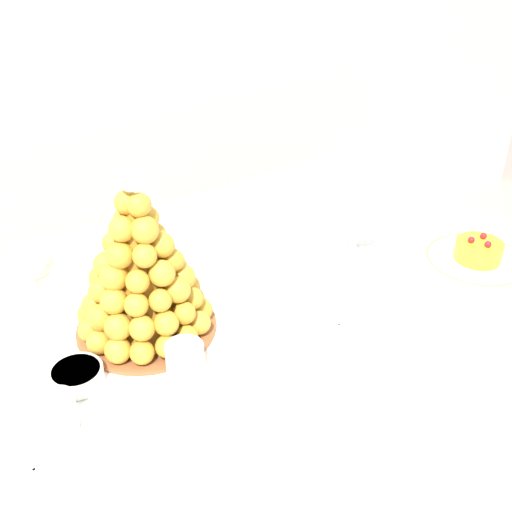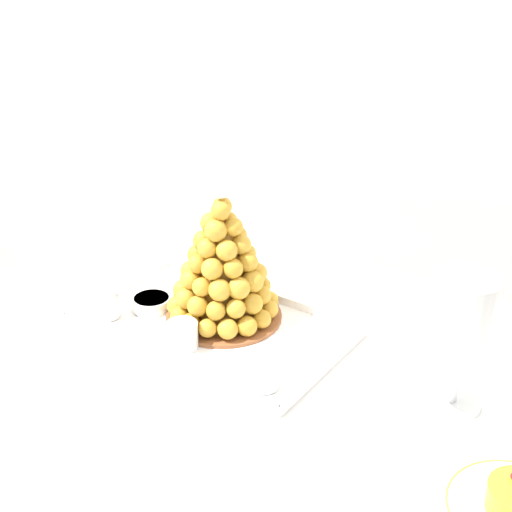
{
  "view_description": "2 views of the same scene",
  "coord_description": "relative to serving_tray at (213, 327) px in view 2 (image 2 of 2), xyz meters",
  "views": [
    {
      "loc": [
        -0.49,
        -0.74,
        1.46
      ],
      "look_at": [
        0.05,
        0.02,
        0.88
      ],
      "focal_mm": 44.2,
      "sensor_mm": 36.0,
      "label": 1
    },
    {
      "loc": [
        0.65,
        -0.94,
        1.53
      ],
      "look_at": [
        -0.04,
        0.05,
        0.95
      ],
      "focal_mm": 49.81,
      "sensor_mm": 36.0,
      "label": 2
    }
  ],
  "objects": [
    {
      "name": "macaron_goblet",
      "position": [
        0.49,
        0.05,
        0.15
      ],
      "size": [
        0.11,
        0.11,
        0.25
      ],
      "color": "white",
      "rests_on": "buffet_table"
    },
    {
      "name": "backdrop_wall",
      "position": [
        0.14,
        1.05,
        0.49
      ],
      "size": [
        4.8,
        0.1,
        2.5
      ],
      "primitive_type": "cube",
      "color": "silver",
      "rests_on": "ground_plane"
    },
    {
      "name": "dessert_cup_left",
      "position": [
        -0.21,
        -0.09,
        0.03
      ],
      "size": [
        0.05,
        0.05,
        0.06
      ],
      "color": "silver",
      "rests_on": "serving_tray"
    },
    {
      "name": "dessert_cup_centre",
      "position": [
        0.2,
        -0.11,
        0.02
      ],
      "size": [
        0.06,
        0.06,
        0.05
      ],
      "color": "silver",
      "rests_on": "serving_tray"
    },
    {
      "name": "dessert_cup_mid_left",
      "position": [
        -0.0,
        -0.1,
        0.03
      ],
      "size": [
        0.06,
        0.06,
        0.05
      ],
      "color": "silver",
      "rests_on": "serving_tray"
    },
    {
      "name": "croquembouche",
      "position": [
        -0.0,
        0.04,
        0.12
      ],
      "size": [
        0.24,
        0.24,
        0.31
      ],
      "color": "brown",
      "rests_on": "serving_tray"
    },
    {
      "name": "creme_brulee_ramekin",
      "position": [
        -0.15,
        -0.02,
        0.02
      ],
      "size": [
        0.08,
        0.08,
        0.03
      ],
      "color": "white",
      "rests_on": "serving_tray"
    },
    {
      "name": "wine_glass",
      "position": [
        -0.13,
        0.2,
        0.11
      ],
      "size": [
        0.08,
        0.08,
        0.16
      ],
      "color": "silver",
      "rests_on": "buffet_table"
    },
    {
      "name": "serving_tray",
      "position": [
        0.0,
        0.0,
        0.0
      ],
      "size": [
        0.55,
        0.33,
        0.02
      ],
      "color": "white",
      "rests_on": "buffet_table"
    },
    {
      "name": "buffet_table",
      "position": [
        0.14,
        -0.04,
        -0.09
      ],
      "size": [
        1.46,
        1.03,
        0.75
      ],
      "color": "brown",
      "rests_on": "ground_plane"
    }
  ]
}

